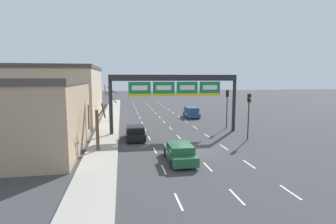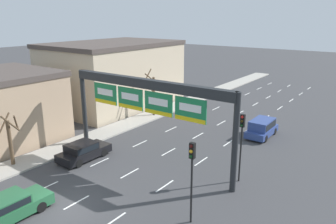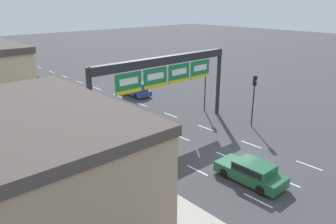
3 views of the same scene
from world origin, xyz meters
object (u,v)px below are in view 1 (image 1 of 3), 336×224
object	(u,v)px
car_black	(135,132)
suv_blue	(191,112)
tree_bare_closest	(111,102)
tree_bare_second	(97,126)
traffic_light_mid_block	(249,107)
car_green	(180,152)
traffic_light_near_gantry	(227,101)
sign_gantry	(175,86)

from	to	relation	value
car_black	suv_blue	bearing A→B (deg)	54.53
tree_bare_closest	tree_bare_second	distance (m)	17.08
car_black	traffic_light_mid_block	size ratio (longest dim) A/B	0.91
car_green	traffic_light_mid_block	bearing A→B (deg)	34.14
tree_bare_closest	tree_bare_second	world-z (taller)	tree_bare_closest
car_black	traffic_light_near_gantry	distance (m)	12.95
traffic_light_near_gantry	tree_bare_closest	distance (m)	17.43
tree_bare_closest	tree_bare_second	size ratio (longest dim) A/B	1.25
car_green	tree_bare_closest	xyz separation A→B (m)	(-6.03, 21.05, 2.05)
suv_blue	tree_bare_second	xyz separation A→B (m)	(-13.46, -18.02, 1.38)
suv_blue	tree_bare_closest	bearing A→B (deg)	-175.78
traffic_light_mid_block	tree_bare_second	xyz separation A→B (m)	(-15.33, -1.96, -1.16)
sign_gantry	tree_bare_second	bearing A→B (deg)	-141.83
car_green	tree_bare_closest	bearing A→B (deg)	105.99
traffic_light_near_gantry	sign_gantry	bearing A→B (deg)	-167.39
traffic_light_near_gantry	car_green	bearing A→B (deg)	-126.35
traffic_light_mid_block	tree_bare_second	size ratio (longest dim) A/B	1.15
traffic_light_mid_block	tree_bare_closest	size ratio (longest dim) A/B	0.92
sign_gantry	tree_bare_second	size ratio (longest dim) A/B	3.58
car_green	suv_blue	bearing A→B (deg)	72.61
traffic_light_mid_block	car_green	bearing A→B (deg)	-145.86
traffic_light_near_gantry	tree_bare_closest	size ratio (longest dim) A/B	0.94
car_black	car_green	distance (m)	8.62
suv_blue	tree_bare_closest	world-z (taller)	tree_bare_closest
traffic_light_near_gantry	tree_bare_closest	bearing A→B (deg)	149.24
traffic_light_mid_block	tree_bare_closest	world-z (taller)	tree_bare_closest
traffic_light_near_gantry	tree_bare_second	bearing A→B (deg)	-152.25
tree_bare_closest	suv_blue	bearing A→B (deg)	4.22
traffic_light_near_gantry	tree_bare_second	xyz separation A→B (m)	(-15.50, -8.16, -1.23)
suv_blue	tree_bare_second	size ratio (longest dim) A/B	1.01
tree_bare_second	traffic_light_mid_block	bearing A→B (deg)	7.28
suv_blue	car_green	bearing A→B (deg)	-107.39
car_black	tree_bare_closest	distance (m)	13.48
suv_blue	traffic_light_mid_block	size ratio (longest dim) A/B	0.87
suv_blue	traffic_light_near_gantry	distance (m)	10.40
tree_bare_closest	car_green	bearing A→B (deg)	-74.01
car_green	traffic_light_mid_block	size ratio (longest dim) A/B	0.96
car_black	tree_bare_second	distance (m)	5.61
car_green	traffic_light_near_gantry	distance (m)	15.33
sign_gantry	traffic_light_near_gantry	size ratio (longest dim) A/B	3.04
traffic_light_near_gantry	tree_bare_second	world-z (taller)	traffic_light_near_gantry
suv_blue	traffic_light_near_gantry	xyz separation A→B (m)	(2.04, -9.86, 2.61)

